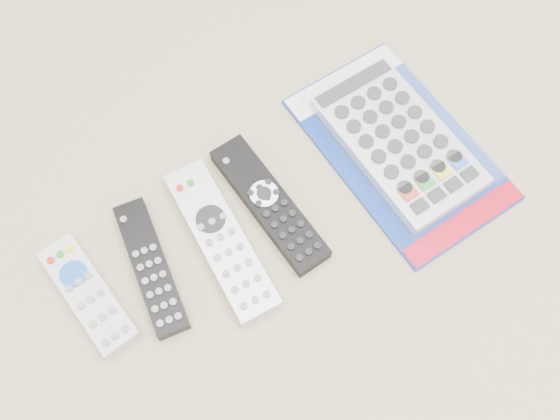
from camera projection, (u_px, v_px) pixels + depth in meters
remote_small_grey at (88, 295)px, 0.75m from camera, size 0.06×0.16×0.02m
remote_slim_black at (151, 267)px, 0.77m from camera, size 0.08×0.18×0.02m
remote_silver_dvd at (221, 240)px, 0.78m from camera, size 0.08×0.22×0.03m
remote_large_black at (270, 204)px, 0.80m from camera, size 0.05×0.20×0.02m
jumbo_remote_packaged at (399, 140)px, 0.83m from camera, size 0.19×0.30×0.04m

